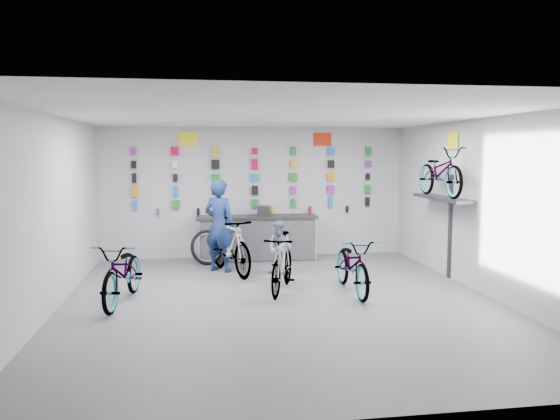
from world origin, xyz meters
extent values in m
plane|color=#535358|center=(0.00, 0.00, 0.00)|extent=(8.00, 8.00, 0.00)
plane|color=white|center=(0.00, 0.00, 3.00)|extent=(8.00, 8.00, 0.00)
plane|color=#B0B0B2|center=(0.00, 4.00, 1.50)|extent=(7.00, 0.00, 7.00)
plane|color=#B0B0B2|center=(0.00, -4.00, 1.50)|extent=(7.00, 0.00, 7.00)
plane|color=#B0B0B2|center=(-3.50, 0.00, 1.50)|extent=(0.00, 8.00, 8.00)
plane|color=#B0B0B2|center=(3.50, 0.00, 1.50)|extent=(0.00, 8.00, 8.00)
cube|color=black|center=(0.00, 3.55, 0.45)|extent=(2.60, 0.60, 0.90)
cube|color=silver|center=(0.00, 3.25, 0.48)|extent=(2.60, 0.02, 0.90)
cube|color=silver|center=(-1.30, 3.25, 0.48)|extent=(0.04, 0.04, 0.96)
cube|color=silver|center=(1.30, 3.25, 0.48)|extent=(0.04, 0.04, 0.96)
cube|color=black|center=(0.00, 3.55, 0.97)|extent=(2.70, 0.66, 0.06)
cube|color=blue|center=(-2.70, 3.93, 1.25)|extent=(0.09, 0.06, 0.20)
cube|color=#177921|center=(-1.80, 3.93, 1.25)|extent=(0.18, 0.06, 0.18)
cube|color=orange|center=(-0.90, 3.93, 1.25)|extent=(0.14, 0.06, 0.19)
cube|color=#177921|center=(0.00, 3.93, 1.25)|extent=(0.13, 0.06, 0.20)
cube|color=#177921|center=(0.90, 3.93, 1.25)|extent=(0.09, 0.06, 0.20)
cube|color=blue|center=(1.80, 3.93, 1.25)|extent=(0.10, 0.06, 0.24)
cube|color=black|center=(2.70, 3.93, 1.25)|extent=(0.10, 0.06, 0.21)
cube|color=orange|center=(-2.70, 3.93, 1.55)|extent=(0.13, 0.06, 0.24)
cube|color=blue|center=(-1.80, 3.93, 1.55)|extent=(0.10, 0.06, 0.24)
cube|color=white|center=(-0.90, 3.93, 1.55)|extent=(0.15, 0.06, 0.15)
cube|color=black|center=(0.00, 3.93, 1.55)|extent=(0.14, 0.06, 0.22)
cube|color=purple|center=(0.90, 3.93, 1.55)|extent=(0.12, 0.06, 0.17)
cube|color=purple|center=(1.80, 3.93, 1.55)|extent=(0.17, 0.06, 0.20)
cube|color=#177921|center=(2.70, 3.93, 1.55)|extent=(0.14, 0.06, 0.20)
cube|color=black|center=(-2.70, 3.93, 1.85)|extent=(0.09, 0.06, 0.22)
cube|color=black|center=(-1.80, 3.93, 1.85)|extent=(0.10, 0.06, 0.17)
cube|color=#177921|center=(-0.90, 3.93, 1.85)|extent=(0.18, 0.06, 0.16)
cube|color=blue|center=(0.00, 3.93, 1.85)|extent=(0.18, 0.06, 0.16)
cube|color=#177921|center=(0.90, 3.93, 1.85)|extent=(0.17, 0.06, 0.19)
cube|color=orange|center=(1.80, 3.93, 1.85)|extent=(0.16, 0.06, 0.17)
cube|color=black|center=(2.70, 3.93, 1.85)|extent=(0.10, 0.06, 0.15)
cube|color=black|center=(-2.70, 3.93, 2.15)|extent=(0.11, 0.06, 0.17)
cube|color=white|center=(-1.80, 3.93, 2.15)|extent=(0.10, 0.06, 0.15)
cube|color=black|center=(-0.90, 3.93, 2.15)|extent=(0.18, 0.06, 0.22)
cube|color=#C30132|center=(0.00, 3.93, 2.15)|extent=(0.12, 0.06, 0.24)
cube|color=orange|center=(0.90, 3.93, 2.15)|extent=(0.12, 0.06, 0.16)
cube|color=black|center=(1.80, 3.93, 2.15)|extent=(0.15, 0.06, 0.18)
cube|color=purple|center=(2.70, 3.93, 2.15)|extent=(0.14, 0.06, 0.14)
cube|color=purple|center=(-2.70, 3.93, 2.45)|extent=(0.12, 0.06, 0.18)
cube|color=#C30132|center=(-1.80, 3.93, 2.45)|extent=(0.18, 0.06, 0.19)
cube|color=orange|center=(-0.90, 3.93, 2.45)|extent=(0.10, 0.06, 0.22)
cube|color=#C30132|center=(0.00, 3.93, 2.45)|extent=(0.12, 0.06, 0.15)
cube|color=#177921|center=(0.90, 3.93, 2.45)|extent=(0.12, 0.06, 0.19)
cube|color=blue|center=(1.80, 3.93, 2.45)|extent=(0.16, 0.06, 0.16)
cube|color=#177921|center=(2.70, 3.93, 2.45)|extent=(0.13, 0.06, 0.20)
cylinder|color=purple|center=(-2.20, 3.91, 1.08)|extent=(0.07, 0.07, 0.16)
cylinder|color=black|center=(-1.30, 3.91, 1.08)|extent=(0.07, 0.07, 0.16)
cylinder|color=orange|center=(0.40, 3.91, 1.08)|extent=(0.07, 0.07, 0.16)
cylinder|color=#C30132|center=(1.30, 3.91, 1.08)|extent=(0.07, 0.07, 0.16)
cylinder|color=black|center=(2.20, 3.91, 1.08)|extent=(0.07, 0.07, 0.16)
cube|color=#333338|center=(3.30, 1.20, 1.55)|extent=(0.38, 1.90, 0.06)
cube|color=#333338|center=(3.48, 1.20, 1.00)|extent=(0.04, 0.10, 2.00)
cube|color=yellow|center=(-1.50, 3.98, 2.72)|extent=(0.42, 0.02, 0.30)
cube|color=red|center=(1.60, 3.98, 2.72)|extent=(0.42, 0.02, 0.30)
cube|color=yellow|center=(3.48, 1.20, 2.65)|extent=(0.02, 0.40, 0.30)
imported|color=gray|center=(-2.51, 0.30, 0.51)|extent=(0.96, 2.01, 1.02)
imported|color=gray|center=(0.12, 0.61, 0.51)|extent=(1.04, 1.77, 1.03)
imported|color=gray|center=(1.32, 0.40, 0.49)|extent=(0.65, 1.86, 0.98)
imported|color=gray|center=(-0.68, 2.18, 0.58)|extent=(1.16, 1.99, 1.15)
imported|color=gray|center=(3.25, 1.20, 2.05)|extent=(0.63, 1.80, 0.95)
imported|color=navy|center=(-0.87, 2.47, 0.94)|extent=(0.82, 0.76, 1.89)
imported|color=slate|center=(0.29, 1.94, 0.54)|extent=(0.66, 0.64, 1.08)
torus|color=black|center=(-1.11, 3.17, 0.38)|extent=(0.80, 0.49, 0.77)
torus|color=silver|center=(-1.11, 3.17, 0.38)|extent=(0.64, 0.37, 0.62)
cube|color=black|center=(0.16, 3.55, 1.11)|extent=(0.33, 0.35, 0.22)
camera|label=1|loc=(-1.31, -8.56, 2.41)|focal=35.00mm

